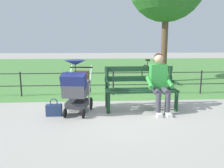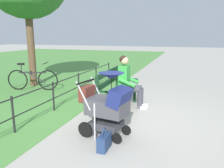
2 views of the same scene
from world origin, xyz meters
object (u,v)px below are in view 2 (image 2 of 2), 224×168
Objects in this scene: handbag at (104,142)px; park_bench at (115,89)px; stroller at (108,104)px; bicycle at (32,79)px; person_on_bench at (128,80)px.

park_bench is at bearing -167.21° from handbag.
stroller is 0.71× the size of bicycle.
handbag is 0.23× the size of bicycle.
stroller is at bearing 3.01° from person_on_bench.
bicycle is at bearing -108.34° from park_bench.
handbag is at bearing 50.75° from bicycle.
handbag is at bearing 5.15° from person_on_bench.
bicycle is (-1.04, -3.15, -0.16)m from park_bench.
park_bench is 4.35× the size of handbag.
person_on_bench is 3.45m from bicycle.
stroller is (1.40, 0.32, 0.07)m from park_bench.
handbag is (0.47, 0.11, -0.47)m from stroller.
handbag is 4.63m from bicycle.
person_on_bench is 1.11× the size of stroller.
stroller is 3.11× the size of handbag.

